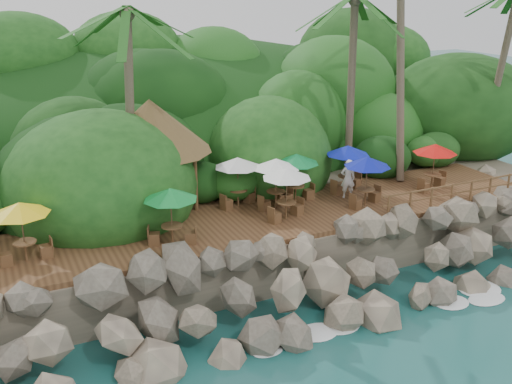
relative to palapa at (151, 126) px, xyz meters
name	(u,v)px	position (x,y,z in m)	size (l,w,h in m)	color
ground	(331,341)	(3.33, -9.20, -5.79)	(140.00, 140.00, 0.00)	#19514F
land_base	(180,178)	(3.33, 6.80, -4.74)	(32.00, 25.20, 2.10)	gray
jungle_hill	(146,162)	(3.33, 14.30, -5.79)	(44.80, 28.00, 15.40)	#143811
seawall	(303,284)	(3.33, -7.20, -4.64)	(29.00, 4.00, 2.30)	gray
terrace	(256,220)	(3.33, -3.20, -3.59)	(26.00, 5.00, 0.20)	brown
jungle_foliage	(187,201)	(3.33, 5.80, -5.79)	(44.00, 16.00, 12.00)	#143811
foam_line	(327,335)	(3.33, -8.90, -5.76)	(25.20, 0.80, 0.06)	white
palapa	(151,126)	(0.00, 0.00, 0.00)	(5.08, 5.08, 4.60)	brown
dining_clusters	(243,176)	(2.83, -3.03, -1.70)	(22.71, 4.82, 2.16)	brown
railing	(462,191)	(12.03, -5.55, -2.88)	(8.30, 0.10, 1.00)	brown
waiter	(348,179)	(8.03, -2.76, -2.60)	(0.65, 0.42, 1.77)	white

